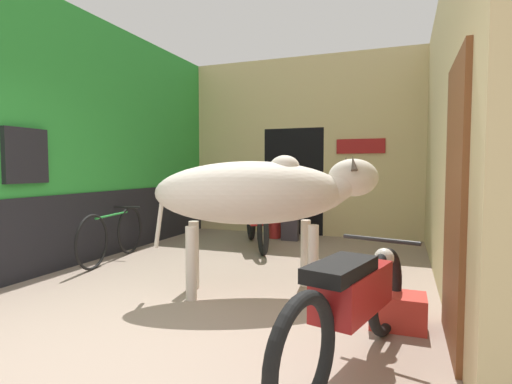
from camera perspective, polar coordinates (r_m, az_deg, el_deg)
ground_plane at (r=3.19m, az=-19.60°, el=-21.11°), size 30.00×30.00×0.00m
wall_left_shopfront at (r=6.50m, az=-20.42°, el=6.43°), size 0.25×5.44×3.47m
wall_back_with_doorway at (r=8.15m, az=6.53°, el=4.50°), size 4.51×0.93×3.47m
wall_right_with_door at (r=4.92m, az=25.85°, el=7.76°), size 0.22×5.44×3.47m
cow at (r=4.18m, az=0.84°, el=-0.17°), size 2.35×1.47×1.45m
motorcycle_near at (r=2.76m, az=13.66°, el=-14.89°), size 0.73×1.97×0.79m
motorcycle_far at (r=6.64m, az=0.04°, el=-3.92°), size 1.05×1.81×0.81m
bicycle at (r=6.02m, az=-19.77°, el=-5.78°), size 0.47×1.71×0.74m
shopkeeper_seated at (r=7.34m, az=5.15°, el=-1.84°), size 0.44×0.33×1.22m
plastic_stool at (r=7.51m, az=2.70°, el=-4.76°), size 0.32×0.32×0.45m
crate at (r=3.63m, az=19.61°, el=-15.68°), size 0.44×0.32×0.28m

